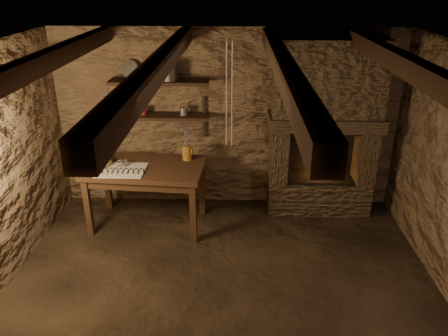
{
  "coord_description": "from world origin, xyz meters",
  "views": [
    {
      "loc": [
        0.13,
        -3.57,
        2.99
      ],
      "look_at": [
        -0.0,
        0.9,
        0.99
      ],
      "focal_mm": 35.0,
      "sensor_mm": 36.0,
      "label": 1
    }
  ],
  "objects_px": {
    "stoneware_jug": "(187,146)",
    "iron_stockpot": "(170,73)",
    "work_table": "(147,193)",
    "red_pot": "(332,165)",
    "wooden_bowl": "(98,162)"
  },
  "relations": [
    {
      "from": "stoneware_jug",
      "to": "iron_stockpot",
      "type": "relative_size",
      "value": 1.83
    },
    {
      "from": "work_table",
      "to": "iron_stockpot",
      "type": "distance_m",
      "value": 1.53
    },
    {
      "from": "stoneware_jug",
      "to": "red_pot",
      "type": "xyz_separation_m",
      "value": [
        1.89,
        0.18,
        -0.31
      ]
    },
    {
      "from": "iron_stockpot",
      "to": "work_table",
      "type": "bearing_deg",
      "value": -118.66
    },
    {
      "from": "wooden_bowl",
      "to": "red_pot",
      "type": "relative_size",
      "value": 0.64
    },
    {
      "from": "wooden_bowl",
      "to": "red_pot",
      "type": "xyz_separation_m",
      "value": [
        2.97,
        0.4,
        -0.17
      ]
    },
    {
      "from": "work_table",
      "to": "stoneware_jug",
      "type": "distance_m",
      "value": 0.79
    },
    {
      "from": "iron_stockpot",
      "to": "wooden_bowl",
      "type": "bearing_deg",
      "value": -148.83
    },
    {
      "from": "work_table",
      "to": "red_pot",
      "type": "xyz_separation_m",
      "value": [
        2.39,
        0.4,
        0.25
      ]
    },
    {
      "from": "iron_stockpot",
      "to": "red_pot",
      "type": "bearing_deg",
      "value": -3.26
    },
    {
      "from": "work_table",
      "to": "stoneware_jug",
      "type": "xyz_separation_m",
      "value": [
        0.5,
        0.22,
        0.57
      ]
    },
    {
      "from": "wooden_bowl",
      "to": "iron_stockpot",
      "type": "relative_size",
      "value": 1.47
    },
    {
      "from": "work_table",
      "to": "stoneware_jug",
      "type": "height_order",
      "value": "stoneware_jug"
    },
    {
      "from": "work_table",
      "to": "red_pot",
      "type": "bearing_deg",
      "value": 13.94
    },
    {
      "from": "stoneware_jug",
      "to": "red_pot",
      "type": "bearing_deg",
      "value": -10.87
    }
  ]
}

